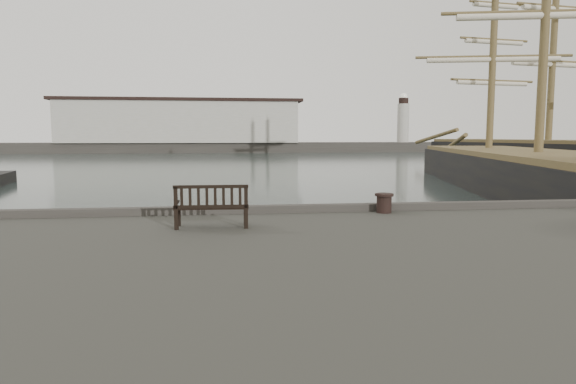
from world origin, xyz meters
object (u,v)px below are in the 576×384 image
Objects in this scene: bench at (212,214)px; bollard_right at (384,203)px; tall_ship_main at (537,182)px; tall_ship_far at (547,161)px.

bench is 3.19× the size of bollard_right.
bollard_right is 21.60m from tall_ship_main.
tall_ship_far reaches higher than bench.
tall_ship_main is (14.54, 15.94, -1.09)m from bollard_right.
tall_ship_far is at bearing 67.88° from tall_ship_main.
tall_ship_main is at bearing 44.71° from bench.
tall_ship_main reaches higher than tall_ship_far.
tall_ship_far is at bearing 51.17° from bollard_right.
tall_ship_main reaches higher than bollard_right.
tall_ship_main is 1.16× the size of tall_ship_far.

